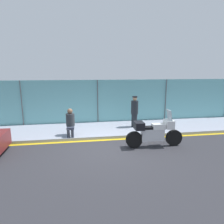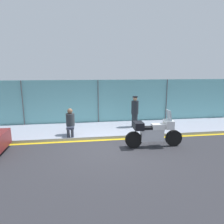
% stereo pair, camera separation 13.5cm
% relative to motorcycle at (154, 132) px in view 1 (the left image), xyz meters
% --- Properties ---
extents(ground_plane, '(120.00, 120.00, 0.00)m').
position_rel_motorcycle_xyz_m(ground_plane, '(-1.94, 0.05, -0.62)').
color(ground_plane, '#2D2D33').
extents(sidewalk, '(30.39, 2.65, 0.14)m').
position_rel_motorcycle_xyz_m(sidewalk, '(-1.94, 2.51, -0.55)').
color(sidewalk, '#8E93A3').
rests_on(sidewalk, ground_plane).
extents(curb_paint_stripe, '(30.39, 0.18, 0.01)m').
position_rel_motorcycle_xyz_m(curb_paint_stripe, '(-1.94, 1.09, -0.61)').
color(curb_paint_stripe, gold).
rests_on(curb_paint_stripe, ground_plane).
extents(storefront_fence, '(28.87, 0.17, 2.56)m').
position_rel_motorcycle_xyz_m(storefront_fence, '(-1.94, 3.92, 0.66)').
color(storefront_fence, '#6BB2B7').
rests_on(storefront_fence, ground_plane).
extents(motorcycle, '(2.37, 0.53, 1.53)m').
position_rel_motorcycle_xyz_m(motorcycle, '(0.00, 0.00, 0.00)').
color(motorcycle, black).
rests_on(motorcycle, ground_plane).
extents(officer_standing, '(0.37, 0.37, 1.63)m').
position_rel_motorcycle_xyz_m(officer_standing, '(-0.12, 2.55, 0.35)').
color(officer_standing, '#1E2328').
rests_on(officer_standing, sidewalk).
extents(person_seated_on_curb, '(0.39, 0.65, 1.25)m').
position_rel_motorcycle_xyz_m(person_seated_on_curb, '(-3.40, 1.63, 0.20)').
color(person_seated_on_curb, '#2D3342').
rests_on(person_seated_on_curb, sidewalk).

